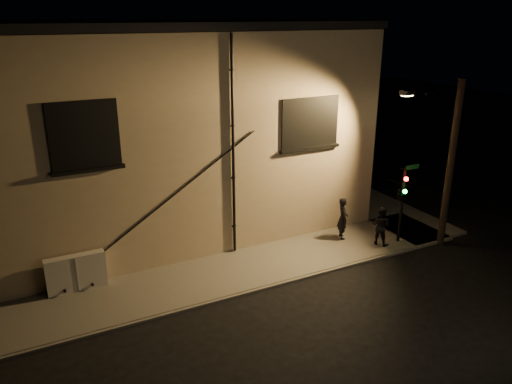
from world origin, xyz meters
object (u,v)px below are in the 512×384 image
traffic_signal (401,193)px  streetlamp_pole (448,160)px  utility_cabinet (76,273)px  pedestrian_b (381,226)px  pedestrian_a (343,218)px

traffic_signal → streetlamp_pole: 2.22m
utility_cabinet → pedestrian_b: size_ratio=1.21×
pedestrian_b → streetlamp_pole: streetlamp_pole is taller
pedestrian_b → traffic_signal: traffic_signal is taller
utility_cabinet → streetlamp_pole: streetlamp_pole is taller
pedestrian_a → streetlamp_pole: size_ratio=0.26×
utility_cabinet → pedestrian_a: bearing=-3.8°
pedestrian_a → streetlamp_pole: streetlamp_pole is taller
utility_cabinet → pedestrian_b: (11.62, -1.88, 0.17)m
pedestrian_b → streetlamp_pole: (2.34, -0.88, 2.70)m
utility_cabinet → streetlamp_pole: (13.97, -2.76, 2.87)m
utility_cabinet → streetlamp_pole: 14.52m
pedestrian_a → traffic_signal: 2.58m
streetlamp_pole → pedestrian_b: bearing=159.5°
traffic_signal → streetlamp_pole: streetlamp_pole is taller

